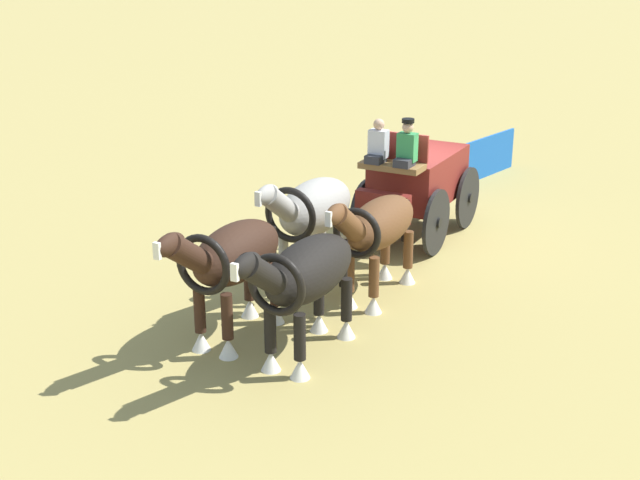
% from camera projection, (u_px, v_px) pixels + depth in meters
% --- Properties ---
extents(ground_plane, '(220.00, 220.00, 0.00)m').
position_uv_depth(ground_plane, '(416.00, 234.00, 18.54)').
color(ground_plane, '#9E8C4C').
extents(show_wagon, '(5.53, 2.24, 2.84)m').
position_uv_depth(show_wagon, '(416.00, 180.00, 17.98)').
color(show_wagon, maroon).
rests_on(show_wagon, ground).
extents(draft_horse_rear_near, '(3.19, 1.24, 2.18)m').
position_uv_depth(draft_horse_rear_near, '(377.00, 228.00, 14.84)').
color(draft_horse_rear_near, brown).
rests_on(draft_horse_rear_near, ground).
extents(draft_horse_rear_off, '(3.09, 1.35, 2.30)m').
position_uv_depth(draft_horse_rear_off, '(312.00, 211.00, 15.40)').
color(draft_horse_rear_off, '#9E998E').
rests_on(draft_horse_rear_off, ground).
extents(draft_horse_lead_near, '(3.19, 1.30, 2.22)m').
position_uv_depth(draft_horse_lead_near, '(305.00, 275.00, 12.68)').
color(draft_horse_lead_near, black).
rests_on(draft_horse_lead_near, ground).
extents(draft_horse_lead_off, '(3.05, 1.29, 2.26)m').
position_uv_depth(draft_horse_lead_off, '(232.00, 259.00, 13.25)').
color(draft_horse_lead_off, '#331E14').
rests_on(draft_horse_lead_off, ground).
extents(sponsor_banner, '(3.20, 0.16, 1.10)m').
position_uv_depth(sponsor_banner, '(482.00, 158.00, 22.61)').
color(sponsor_banner, '#1959B2').
rests_on(sponsor_banner, ground).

